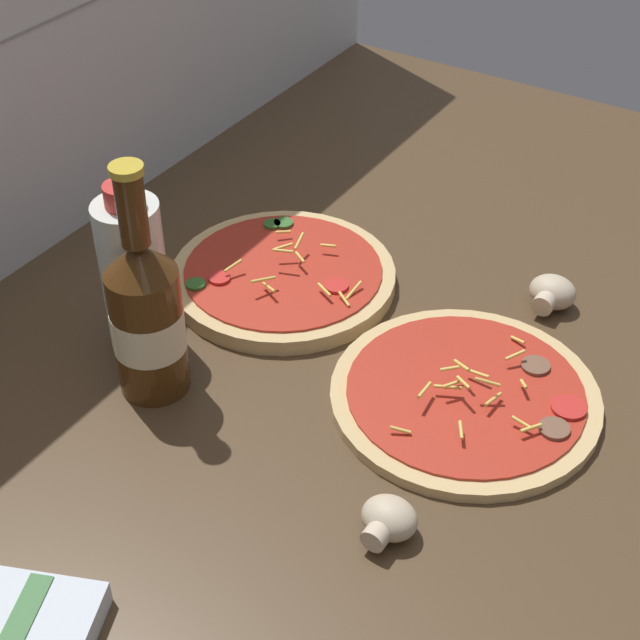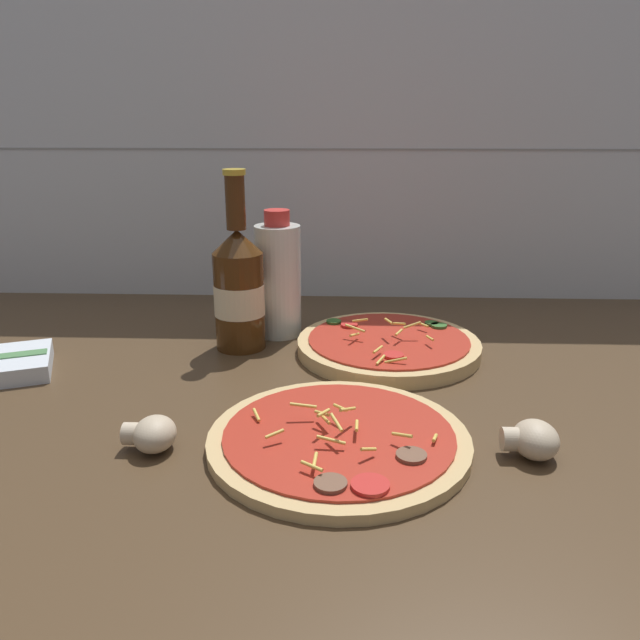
{
  "view_description": "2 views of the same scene",
  "coord_description": "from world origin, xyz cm",
  "px_view_note": "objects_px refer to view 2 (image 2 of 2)",
  "views": [
    {
      "loc": [
        -65.72,
        -38.57,
        72.43
      ],
      "look_at": [
        0.79,
        3.1,
        10.11
      ],
      "focal_mm": 55.0,
      "sensor_mm": 36.0,
      "label": 1
    },
    {
      "loc": [
        5.67,
        -70.69,
        36.32
      ],
      "look_at": [
        2.57,
        10.58,
        9.13
      ],
      "focal_mm": 35.0,
      "sensor_mm": 36.0,
      "label": 2
    }
  ],
  "objects_px": {
    "mushroom_left": "(152,434)",
    "pizza_far": "(388,345)",
    "mushroom_right": "(533,439)",
    "oil_bottle": "(278,279)",
    "beer_bottle": "(239,287)",
    "pizza_near": "(339,439)"
  },
  "relations": [
    {
      "from": "pizza_far",
      "to": "beer_bottle",
      "type": "height_order",
      "value": "beer_bottle"
    },
    {
      "from": "beer_bottle",
      "to": "oil_bottle",
      "type": "xyz_separation_m",
      "value": [
        0.05,
        0.06,
        -0.0
      ]
    },
    {
      "from": "mushroom_left",
      "to": "mushroom_right",
      "type": "height_order",
      "value": "mushroom_right"
    },
    {
      "from": "pizza_near",
      "to": "beer_bottle",
      "type": "bearing_deg",
      "value": 117.5
    },
    {
      "from": "beer_bottle",
      "to": "mushroom_left",
      "type": "bearing_deg",
      "value": -98.39
    },
    {
      "from": "pizza_far",
      "to": "oil_bottle",
      "type": "bearing_deg",
      "value": 155.87
    },
    {
      "from": "beer_bottle",
      "to": "oil_bottle",
      "type": "height_order",
      "value": "beer_bottle"
    },
    {
      "from": "pizza_near",
      "to": "mushroom_left",
      "type": "height_order",
      "value": "pizza_near"
    },
    {
      "from": "oil_bottle",
      "to": "mushroom_left",
      "type": "bearing_deg",
      "value": -104.79
    },
    {
      "from": "pizza_far",
      "to": "mushroom_right",
      "type": "height_order",
      "value": "pizza_far"
    },
    {
      "from": "pizza_near",
      "to": "mushroom_left",
      "type": "distance_m",
      "value": 0.2
    },
    {
      "from": "pizza_far",
      "to": "oil_bottle",
      "type": "distance_m",
      "value": 0.2
    },
    {
      "from": "beer_bottle",
      "to": "mushroom_left",
      "type": "relative_size",
      "value": 4.78
    },
    {
      "from": "beer_bottle",
      "to": "pizza_near",
      "type": "bearing_deg",
      "value": -62.5
    },
    {
      "from": "pizza_far",
      "to": "beer_bottle",
      "type": "xyz_separation_m",
      "value": [
        -0.22,
        0.01,
        0.08
      ]
    },
    {
      "from": "pizza_near",
      "to": "pizza_far",
      "type": "bearing_deg",
      "value": 75.64
    },
    {
      "from": "pizza_far",
      "to": "oil_bottle",
      "type": "relative_size",
      "value": 1.36
    },
    {
      "from": "pizza_far",
      "to": "mushroom_right",
      "type": "xyz_separation_m",
      "value": [
        0.13,
        -0.29,
        0.01
      ]
    },
    {
      "from": "mushroom_left",
      "to": "pizza_far",
      "type": "bearing_deg",
      "value": 47.5
    },
    {
      "from": "pizza_near",
      "to": "pizza_far",
      "type": "distance_m",
      "value": 0.28
    },
    {
      "from": "beer_bottle",
      "to": "mushroom_right",
      "type": "bearing_deg",
      "value": -40.95
    },
    {
      "from": "beer_bottle",
      "to": "oil_bottle",
      "type": "distance_m",
      "value": 0.08
    }
  ]
}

